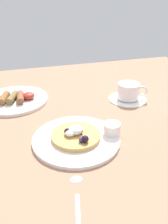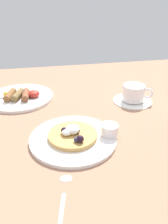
{
  "view_description": "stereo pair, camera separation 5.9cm",
  "coord_description": "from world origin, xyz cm",
  "px_view_note": "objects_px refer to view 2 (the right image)",
  "views": [
    {
      "loc": [
        -12.61,
        -57.32,
        37.45
      ],
      "look_at": [
        5.81,
        2.36,
        4.0
      ],
      "focal_mm": 36.3,
      "sensor_mm": 36.0,
      "label": 1
    },
    {
      "loc": [
        -6.93,
        -58.79,
        37.45
      ],
      "look_at": [
        5.81,
        2.36,
        4.0
      ],
      "focal_mm": 36.3,
      "sensor_mm": 36.0,
      "label": 2
    }
  ],
  "objects_px": {
    "syrup_ramekin": "(110,130)",
    "coffee_saucer": "(133,101)",
    "teaspoon": "(65,188)",
    "coffee_cup": "(134,92)",
    "breakfast_plate": "(20,97)",
    "pancake_plate": "(73,139)"
  },
  "relations": [
    {
      "from": "syrup_ramekin",
      "to": "breakfast_plate",
      "type": "relative_size",
      "value": 0.19
    },
    {
      "from": "syrup_ramekin",
      "to": "coffee_saucer",
      "type": "distance_m",
      "value": 0.27
    },
    {
      "from": "breakfast_plate",
      "to": "teaspoon",
      "type": "relative_size",
      "value": 1.89
    },
    {
      "from": "breakfast_plate",
      "to": "coffee_saucer",
      "type": "distance_m",
      "value": 0.44
    },
    {
      "from": "syrup_ramekin",
      "to": "teaspoon",
      "type": "xyz_separation_m",
      "value": [
        -0.15,
        -0.17,
        -0.02
      ]
    },
    {
      "from": "syrup_ramekin",
      "to": "coffee_cup",
      "type": "bearing_deg",
      "value": 52.88
    },
    {
      "from": "coffee_cup",
      "to": "syrup_ramekin",
      "type": "bearing_deg",
      "value": -127.12
    },
    {
      "from": "pancake_plate",
      "to": "teaspoon",
      "type": "height_order",
      "value": "pancake_plate"
    },
    {
      "from": "syrup_ramekin",
      "to": "coffee_saucer",
      "type": "xyz_separation_m",
      "value": [
        0.16,
        0.22,
        -0.02
      ]
    },
    {
      "from": "coffee_cup",
      "to": "breakfast_plate",
      "type": "bearing_deg",
      "value": 164.8
    },
    {
      "from": "syrup_ramekin",
      "to": "pancake_plate",
      "type": "bearing_deg",
      "value": 174.85
    },
    {
      "from": "syrup_ramekin",
      "to": "coffee_saucer",
      "type": "bearing_deg",
      "value": 53.21
    },
    {
      "from": "breakfast_plate",
      "to": "coffee_cup",
      "type": "distance_m",
      "value": 0.44
    },
    {
      "from": "coffee_saucer",
      "to": "teaspoon",
      "type": "height_order",
      "value": "coffee_saucer"
    },
    {
      "from": "pancake_plate",
      "to": "breakfast_plate",
      "type": "height_order",
      "value": "same"
    },
    {
      "from": "pancake_plate",
      "to": "breakfast_plate",
      "type": "bearing_deg",
      "value": 116.47
    },
    {
      "from": "pancake_plate",
      "to": "coffee_cup",
      "type": "height_order",
      "value": "coffee_cup"
    },
    {
      "from": "breakfast_plate",
      "to": "coffee_saucer",
      "type": "height_order",
      "value": "breakfast_plate"
    },
    {
      "from": "pancake_plate",
      "to": "breakfast_plate",
      "type": "xyz_separation_m",
      "value": [
        -0.16,
        0.32,
        0.0
      ]
    },
    {
      "from": "pancake_plate",
      "to": "coffee_saucer",
      "type": "xyz_separation_m",
      "value": [
        0.26,
        0.21,
        -0.0
      ]
    },
    {
      "from": "pancake_plate",
      "to": "breakfast_plate",
      "type": "distance_m",
      "value": 0.36
    },
    {
      "from": "coffee_saucer",
      "to": "coffee_cup",
      "type": "relative_size",
      "value": 1.38
    }
  ]
}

